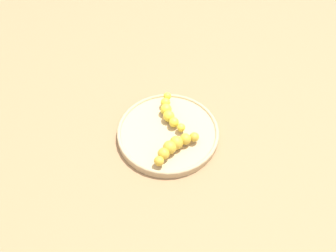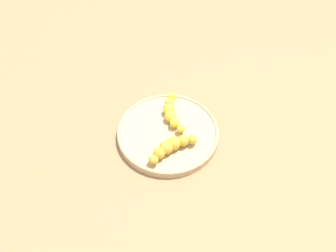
# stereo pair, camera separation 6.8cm
# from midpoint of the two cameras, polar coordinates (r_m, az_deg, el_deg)

# --- Properties ---
(ground_plane) EXTENTS (2.40, 2.40, 0.00)m
(ground_plane) POSITION_cam_midpoint_polar(r_m,az_deg,el_deg) (0.87, 2.23, -1.70)
(ground_plane) COLOR #936D47
(fruit_bowl) EXTENTS (0.27, 0.27, 0.02)m
(fruit_bowl) POSITION_cam_midpoint_polar(r_m,az_deg,el_deg) (0.86, 2.26, -1.20)
(fruit_bowl) COLOR tan
(fruit_bowl) RESTS_ON ground_plane
(banana_spotted) EXTENTS (0.07, 0.13, 0.04)m
(banana_spotted) POSITION_cam_midpoint_polar(r_m,az_deg,el_deg) (0.80, 2.99, -3.78)
(banana_spotted) COLOR gold
(banana_spotted) RESTS_ON fruit_bowl
(banana_yellow) EXTENTS (0.14, 0.05, 0.03)m
(banana_yellow) POSITION_cam_midpoint_polar(r_m,az_deg,el_deg) (0.88, 2.85, 2.32)
(banana_yellow) COLOR yellow
(banana_yellow) RESTS_ON fruit_bowl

